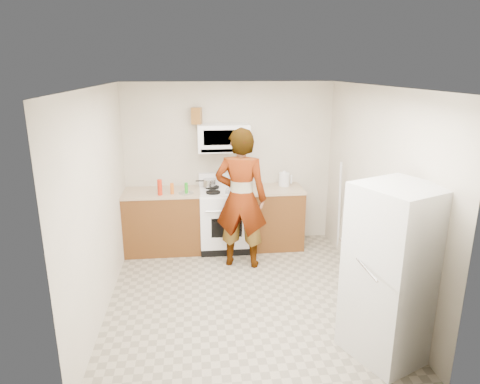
{
  "coord_description": "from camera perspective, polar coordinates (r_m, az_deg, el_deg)",
  "views": [
    {
      "loc": [
        -0.54,
        -4.67,
        2.7
      ],
      "look_at": [
        0.03,
        0.55,
        1.16
      ],
      "focal_mm": 32.0,
      "sensor_mm": 36.0,
      "label": 1
    }
  ],
  "objects": [
    {
      "name": "jug",
      "position": [
        6.36,
        -5.8,
        10.08
      ],
      "size": [
        0.17,
        0.17,
        0.24
      ],
      "primitive_type": "cube",
      "rotation": [
        0.0,
        0.0,
        -0.21
      ],
      "color": "brown",
      "rests_on": "microwave"
    },
    {
      "name": "counter_right",
      "position": [
        6.53,
        4.78,
        0.39
      ],
      "size": [
        0.82,
        0.64,
        0.03
      ],
      "primitive_type": "cube",
      "color": "tan",
      "rests_on": "cabinet_right"
    },
    {
      "name": "cabinet_right",
      "position": [
        6.67,
        4.69,
        -3.47
      ],
      "size": [
        0.8,
        0.62,
        0.9
      ],
      "primitive_type": "cube",
      "color": "brown",
      "rests_on": "floor"
    },
    {
      "name": "gas_range",
      "position": [
        6.55,
        -2.02,
        -3.46
      ],
      "size": [
        0.76,
        0.65,
        1.13
      ],
      "color": "white",
      "rests_on": "floor"
    },
    {
      "name": "floor",
      "position": [
        5.42,
        0.33,
        -13.57
      ],
      "size": [
        3.6,
        3.6,
        0.0
      ],
      "primitive_type": "plane",
      "color": "gray",
      "rests_on": "ground"
    },
    {
      "name": "cabinet_left",
      "position": [
        6.58,
        -10.24,
        -3.98
      ],
      "size": [
        1.12,
        0.62,
        0.9
      ],
      "primitive_type": "cube",
      "color": "brown",
      "rests_on": "floor"
    },
    {
      "name": "right_wall",
      "position": [
        5.33,
        17.58,
        -0.25
      ],
      "size": [
        0.02,
        3.6,
        2.5
      ],
      "primitive_type": "cube",
      "color": "beige",
      "rests_on": "floor"
    },
    {
      "name": "fridge",
      "position": [
        4.32,
        19.8,
        -10.12
      ],
      "size": [
        0.92,
        0.92,
        1.7
      ],
      "primitive_type": "cube",
      "rotation": [
        0.0,
        0.0,
        0.42
      ],
      "color": "silver",
      "rests_on": "floor"
    },
    {
      "name": "microwave",
      "position": [
        6.37,
        -2.22,
        7.26
      ],
      "size": [
        0.76,
        0.38,
        0.4
      ],
      "primitive_type": "cube",
      "color": "white",
      "rests_on": "back_wall"
    },
    {
      "name": "bottle_spray",
      "position": [
        6.22,
        -10.65,
        0.61
      ],
      "size": [
        0.08,
        0.08,
        0.23
      ],
      "primitive_type": "cylinder",
      "rotation": [
        0.0,
        0.0,
        0.25
      ],
      "color": "red",
      "rests_on": "counter_left"
    },
    {
      "name": "bottle_green_cap",
      "position": [
        6.25,
        -7.17,
        0.52
      ],
      "size": [
        0.06,
        0.06,
        0.16
      ],
      "primitive_type": "cylinder",
      "rotation": [
        0.0,
        0.0,
        0.25
      ],
      "color": "#1E961B",
      "rests_on": "counter_left"
    },
    {
      "name": "pot_lid",
      "position": [
        6.27,
        -7.21,
        -0.12
      ],
      "size": [
        0.28,
        0.28,
        0.01
      ],
      "primitive_type": "cylinder",
      "rotation": [
        0.0,
        0.0,
        0.32
      ],
      "color": "silver",
      "rests_on": "counter_left"
    },
    {
      "name": "kettle",
      "position": [
        6.63,
        5.9,
        1.68
      ],
      "size": [
        0.19,
        0.19,
        0.2
      ],
      "primitive_type": "cylinder",
      "rotation": [
        0.0,
        0.0,
        0.15
      ],
      "color": "silver",
      "rests_on": "counter_right"
    },
    {
      "name": "bottle_hot_sauce",
      "position": [
        6.25,
        -9.05,
        0.45
      ],
      "size": [
        0.06,
        0.06,
        0.16
      ],
      "primitive_type": "cylinder",
      "rotation": [
        0.0,
        0.0,
        -0.25
      ],
      "color": "#CA5D16",
      "rests_on": "counter_left"
    },
    {
      "name": "saucepan",
      "position": [
        6.53,
        -4.08,
        1.24
      ],
      "size": [
        0.25,
        0.25,
        0.11
      ],
      "primitive_type": "cylinder",
      "rotation": [
        0.0,
        0.0,
        -0.38
      ],
      "color": "#ACADB1",
      "rests_on": "gas_range"
    },
    {
      "name": "tray",
      "position": [
        6.28,
        -0.74,
        0.17
      ],
      "size": [
        0.28,
        0.21,
        0.05
      ],
      "primitive_type": "cube",
      "rotation": [
        0.0,
        0.0,
        -0.21
      ],
      "color": "white",
      "rests_on": "gas_range"
    },
    {
      "name": "person",
      "position": [
        5.83,
        0.13,
        -0.9
      ],
      "size": [
        0.81,
        0.63,
        1.95
      ],
      "primitive_type": "imported",
      "rotation": [
        0.0,
        0.0,
        2.89
      ],
      "color": "tan",
      "rests_on": "floor"
    },
    {
      "name": "broom",
      "position": [
        6.42,
        13.12,
        -2.07
      ],
      "size": [
        0.17,
        0.29,
        1.43
      ],
      "primitive_type": "cylinder",
      "rotation": [
        0.14,
        -0.14,
        0.31
      ],
      "color": "silver",
      "rests_on": "floor"
    },
    {
      "name": "counter_left",
      "position": [
        6.43,
        -10.45,
        -0.07
      ],
      "size": [
        1.14,
        0.64,
        0.03
      ],
      "primitive_type": "cube",
      "color": "tan",
      "rests_on": "cabinet_left"
    },
    {
      "name": "back_wall",
      "position": [
        6.64,
        -1.43,
        3.69
      ],
      "size": [
        3.2,
        0.02,
        2.5
      ],
      "primitive_type": "cube",
      "color": "beige",
      "rests_on": "floor"
    }
  ]
}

